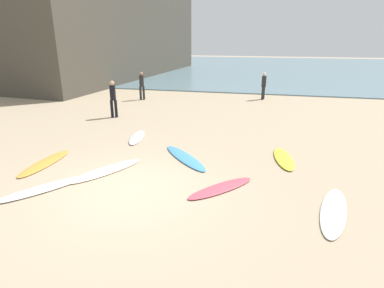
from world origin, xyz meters
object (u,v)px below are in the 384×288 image
object	(u,v)px
surfboard_0	(106,171)
surfboard_5	(284,159)
surfboard_4	(43,189)
beachgoer_near	(142,84)
surfboard_3	(137,137)
surfboard_2	(45,163)
beachgoer_far	(113,97)
surfboard_1	(221,188)
beachgoer_mid	(264,85)
surfboard_6	(334,211)
surfboard_7	(185,158)

from	to	relation	value
surfboard_0	surfboard_5	world-z (taller)	surfboard_5
surfboard_4	beachgoer_near	bearing A→B (deg)	134.59
surfboard_3	surfboard_0	bearing A→B (deg)	-94.81
surfboard_2	beachgoer_far	bearing A→B (deg)	-84.39
surfboard_1	surfboard_2	distance (m)	5.66
beachgoer_mid	surfboard_2	bearing A→B (deg)	-8.92
surfboard_1	surfboard_6	distance (m)	2.73
surfboard_5	beachgoer_far	size ratio (longest dim) A/B	1.13
surfboard_6	surfboard_0	bearing A→B (deg)	4.57
surfboard_5	surfboard_6	distance (m)	3.24
surfboard_4	surfboard_7	distance (m)	4.29
surfboard_3	beachgoer_far	xyz separation A→B (m)	(-2.41, 2.89, 0.97)
surfboard_1	surfboard_4	bearing A→B (deg)	-124.92
surfboard_6	beachgoer_near	distance (m)	14.96
surfboard_3	beachgoer_far	bearing A→B (deg)	118.13
surfboard_3	beachgoer_near	distance (m)	8.07
surfboard_1	surfboard_4	distance (m)	4.66
beachgoer_mid	beachgoer_far	bearing A→B (deg)	-29.18
beachgoer_near	beachgoer_mid	world-z (taller)	beachgoer_near
surfboard_4	surfboard_2	bearing A→B (deg)	160.30
surfboard_0	surfboard_3	world-z (taller)	surfboard_3
surfboard_6	beachgoer_mid	xyz separation A→B (m)	(-1.94, 13.52, 0.90)
surfboard_3	beachgoer_mid	xyz separation A→B (m)	(4.61, 9.38, 0.89)
surfboard_1	beachgoer_far	xyz separation A→B (m)	(-6.28, 6.48, 0.97)
surfboard_1	beachgoer_mid	size ratio (longest dim) A/B	1.27
surfboard_2	surfboard_6	distance (m)	8.38
beachgoer_near	beachgoer_far	bearing A→B (deg)	68.78
surfboard_7	beachgoer_mid	xyz separation A→B (m)	(2.21, 11.08, 0.89)
surfboard_5	surfboard_0	bearing A→B (deg)	-165.34
surfboard_0	surfboard_6	world-z (taller)	surfboard_0
beachgoer_near	surfboard_1	bearing A→B (deg)	95.01
surfboard_3	beachgoer_near	xyz separation A→B (m)	(-2.79, 7.52, 0.93)
surfboard_1	beachgoer_mid	world-z (taller)	beachgoer_mid
surfboard_0	surfboard_5	xyz separation A→B (m)	(5.16, 2.21, 0.01)
surfboard_1	beachgoer_far	distance (m)	9.08
surfboard_2	beachgoer_near	distance (m)	10.75
surfboard_2	surfboard_3	distance (m)	3.61
surfboard_3	beachgoer_near	size ratio (longest dim) A/B	1.10
surfboard_7	surfboard_2	bearing A→B (deg)	-21.88
surfboard_5	beachgoer_far	world-z (taller)	beachgoer_far
surfboard_1	beachgoer_near	bearing A→B (deg)	162.01
surfboard_5	surfboard_4	bearing A→B (deg)	-157.85
surfboard_5	beachgoer_near	size ratio (longest dim) A/B	1.17
surfboard_7	beachgoer_far	size ratio (longest dim) A/B	1.44
surfboard_2	beachgoer_mid	distance (m)	14.09
surfboard_2	surfboard_4	world-z (taller)	surfboard_4
beachgoer_far	beachgoer_mid	bearing A→B (deg)	27.12
surfboard_0	beachgoer_mid	distance (m)	13.36
beachgoer_far	surfboard_4	bearing A→B (deg)	-92.60
surfboard_1	surfboard_7	xyz separation A→B (m)	(-1.47, 1.89, 0.00)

